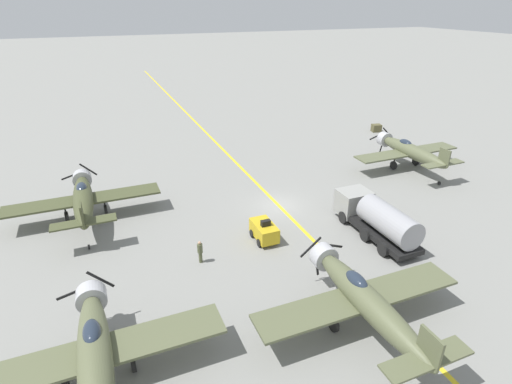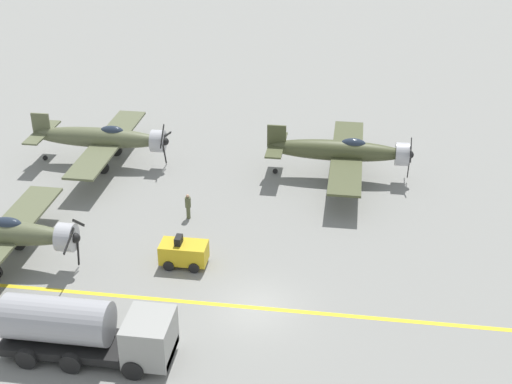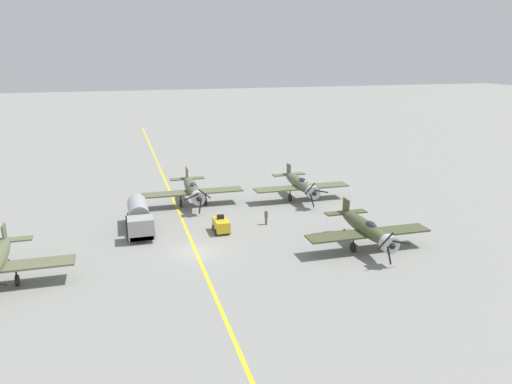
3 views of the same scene
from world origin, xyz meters
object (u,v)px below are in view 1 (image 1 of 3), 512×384
Objects in this scene: supply_crate_by_tanker at (376,128)px; fuel_tanker at (376,217)px; tow_tractor at (264,231)px; ground_crew_walking at (200,251)px; airplane_near_center at (364,298)px; airplane_mid_left at (83,198)px; airplane_mid_right at (409,151)px; airplane_near_left at (95,354)px.

fuel_tanker is at bearing -127.84° from supply_crate_by_tanker.
fuel_tanker reaches higher than tow_tractor.
ground_crew_walking is at bearing -146.14° from supply_crate_by_tanker.
fuel_tanker is 13.36m from ground_crew_walking.
airplane_near_center is 11.32m from ground_crew_walking.
airplane_mid_left is 38.98m from supply_crate_by_tanker.
airplane_mid_left is 1.50× the size of fuel_tanker.
airplane_mid_right is 15.16m from fuel_tanker.
airplane_near_center is at bearing -54.76° from ground_crew_walking.
supply_crate_by_tanker is at bearing 14.39° from airplane_mid_left.
supply_crate_by_tanker is at bearing 79.75° from airplane_mid_right.
tow_tractor reaches higher than supply_crate_by_tanker.
airplane_mid_right reaches higher than fuel_tanker.
airplane_near_left is at bearing -163.01° from fuel_tanker.
airplane_mid_right is 1.50× the size of fuel_tanker.
airplane_near_center is at bearing -82.46° from tow_tractor.
tow_tractor is at bearing -146.50° from airplane_mid_right.
airplane_mid_left is 22.83m from airplane_near_center.
airplane_near_left is 10.40m from ground_crew_walking.
airplane_near_left is 46.55m from supply_crate_by_tanker.
supply_crate_by_tanker is (30.26, 20.30, -0.41)m from ground_crew_walking.
airplane_near_left is at bearing -142.93° from supply_crate_by_tanker.
tow_tractor is (-8.09, 2.54, -0.72)m from fuel_tanker.
tow_tractor is (12.02, 8.69, -1.22)m from airplane_near_left.
airplane_mid_right is 4.62× the size of tow_tractor.
airplane_mid_right is 26.19m from ground_crew_walking.
airplane_mid_right is 7.20× the size of ground_crew_walking.
ground_crew_walking is at bearing -169.57° from tow_tractor.
airplane_near_center reaches higher than supply_crate_by_tanker.
airplane_near_left is 1.00× the size of airplane_mid_right.
airplane_near_center is at bearing -123.16° from airplane_mid_right.
airplane_mid_right and airplane_near_center have the same top height.
airplane_mid_left and airplane_near_center have the same top height.
airplane_near_center reaches higher than tow_tractor.
ground_crew_walking is 36.44m from supply_crate_by_tanker.
airplane_mid_right is 1.00× the size of airplane_near_center.
airplane_near_center is (13.36, -1.46, 0.00)m from airplane_near_left.
airplane_near_center reaches higher than ground_crew_walking.
ground_crew_walking is at bearing 43.28° from airplane_near_left.
airplane_near_center is at bearing -55.79° from airplane_mid_left.
airplane_mid_left is 14.77m from tow_tractor.
airplane_mid_left is at bearing 127.62° from ground_crew_walking.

